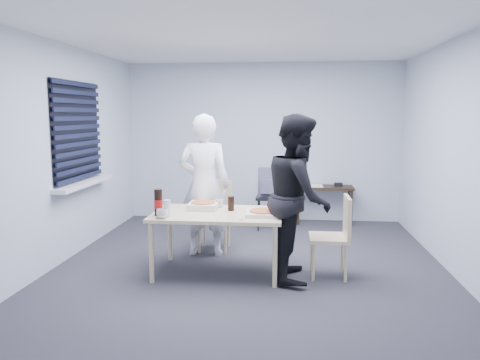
# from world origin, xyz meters

# --- Properties ---
(room) EXTENTS (5.00, 5.00, 5.00)m
(room) POSITION_xyz_m (-2.20, 0.40, 1.44)
(room) COLOR #2C2B30
(room) RESTS_ON ground
(dining_table) EXTENTS (1.41, 0.90, 0.69)m
(dining_table) POSITION_xyz_m (-0.34, -0.28, 0.63)
(dining_table) COLOR beige
(dining_table) RESTS_ON ground
(chair_far) EXTENTS (0.42, 0.42, 0.89)m
(chair_far) POSITION_xyz_m (-0.52, 0.70, 0.51)
(chair_far) COLOR beige
(chair_far) RESTS_ON ground
(chair_right) EXTENTS (0.42, 0.42, 0.89)m
(chair_right) POSITION_xyz_m (0.97, -0.27, 0.51)
(chair_right) COLOR beige
(chair_right) RESTS_ON ground
(person_white) EXTENTS (0.65, 0.42, 1.77)m
(person_white) POSITION_xyz_m (-0.61, 0.40, 0.89)
(person_white) COLOR white
(person_white) RESTS_ON ground
(person_black) EXTENTS (0.47, 0.86, 1.77)m
(person_black) POSITION_xyz_m (0.54, -0.33, 0.89)
(person_black) COLOR black
(person_black) RESTS_ON ground
(side_table) EXTENTS (0.92, 0.41, 0.61)m
(side_table) POSITION_xyz_m (1.02, 2.28, 0.53)
(side_table) COLOR #2F2314
(side_table) RESTS_ON ground
(stool) EXTENTS (0.37, 0.37, 0.51)m
(stool) POSITION_xyz_m (0.13, 1.79, 0.40)
(stool) COLOR black
(stool) RESTS_ON ground
(backpack) EXTENTS (0.32, 0.23, 0.44)m
(backpack) POSITION_xyz_m (0.13, 1.77, 0.73)
(backpack) COLOR slate
(backpack) RESTS_ON stool
(pizza_box_a) EXTENTS (0.33, 0.33, 0.08)m
(pizza_box_a) POSITION_xyz_m (-0.53, -0.10, 0.73)
(pizza_box_a) COLOR silver
(pizza_box_a) RESTS_ON dining_table
(pizza_box_b) EXTENTS (0.36, 0.36, 0.05)m
(pizza_box_b) POSITION_xyz_m (0.17, -0.35, 0.71)
(pizza_box_b) COLOR silver
(pizza_box_b) RESTS_ON dining_table
(mug_a) EXTENTS (0.17, 0.17, 0.10)m
(mug_a) POSITION_xyz_m (-0.87, -0.62, 0.74)
(mug_a) COLOR silver
(mug_a) RESTS_ON dining_table
(mug_b) EXTENTS (0.10, 0.10, 0.09)m
(mug_b) POSITION_xyz_m (-0.36, 0.01, 0.73)
(mug_b) COLOR silver
(mug_b) RESTS_ON dining_table
(cola_glass) EXTENTS (0.09, 0.09, 0.16)m
(cola_glass) POSITION_xyz_m (-0.20, -0.16, 0.77)
(cola_glass) COLOR black
(cola_glass) RESTS_ON dining_table
(soda_bottle) EXTENTS (0.09, 0.09, 0.29)m
(soda_bottle) POSITION_xyz_m (-0.94, -0.49, 0.83)
(soda_bottle) COLOR black
(soda_bottle) RESTS_ON dining_table
(plastic_cups) EXTENTS (0.10, 0.10, 0.18)m
(plastic_cups) POSITION_xyz_m (-0.84, -0.53, 0.78)
(plastic_cups) COLOR silver
(plastic_cups) RESTS_ON dining_table
(rubber_band) EXTENTS (0.06, 0.06, 0.00)m
(rubber_band) POSITION_xyz_m (-0.04, -0.62, 0.69)
(rubber_band) COLOR red
(rubber_band) RESTS_ON dining_table
(papers) EXTENTS (0.36, 0.41, 0.01)m
(papers) POSITION_xyz_m (0.87, 2.29, 0.61)
(papers) COLOR white
(papers) RESTS_ON side_table
(black_box) EXTENTS (0.15, 0.12, 0.06)m
(black_box) POSITION_xyz_m (1.24, 2.28, 0.64)
(black_box) COLOR black
(black_box) RESTS_ON side_table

